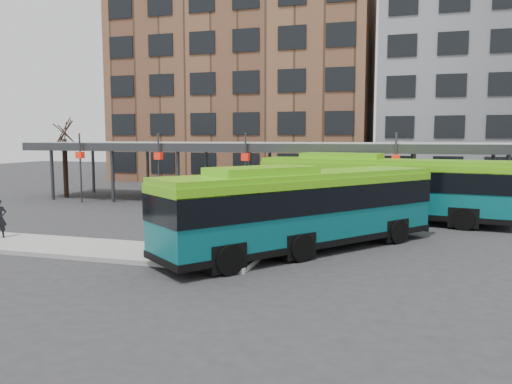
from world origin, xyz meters
name	(u,v)px	position (x,y,z in m)	size (l,w,h in m)	color
ground	(243,244)	(0.00, 0.00, 0.00)	(120.00, 120.00, 0.00)	#28282B
boarding_island	(90,249)	(-5.50, -3.00, 0.09)	(14.00, 3.00, 0.18)	gray
canopy	(302,147)	(-0.06, 12.87, 3.91)	(40.00, 6.53, 4.80)	#999B9E
tree	(65,165)	(-18.00, 12.00, 2.43)	(1.64, 1.64, 5.60)	black
building_brick	(247,76)	(-10.00, 32.00, 11.00)	(26.00, 14.00, 22.00)	brown
bus_front	(303,207)	(2.70, -0.58, 1.79)	(9.78, 11.46, 3.44)	#08575C
bus_rear	(379,185)	(5.19, 8.14, 1.90)	(13.49, 4.99, 3.64)	#08575C
bike_rack	(511,207)	(12.53, 12.02, 0.47)	(4.00, 1.23, 1.02)	slate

